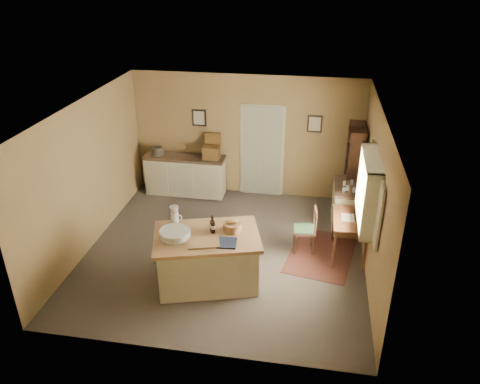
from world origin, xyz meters
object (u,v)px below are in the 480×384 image
object	(u,v)px
shelving_unit	(356,170)
desk_chair	(304,230)
writing_desk	(350,223)
right_cabinet	(347,206)
sideboard	(186,174)
work_island	(207,258)

from	to	relation	value
shelving_unit	desk_chair	bearing A→B (deg)	-119.26
writing_desk	desk_chair	distance (m)	0.83
desk_chair	shelving_unit	xyz separation A→B (m)	(0.94, 1.68, 0.51)
desk_chair	right_cabinet	size ratio (longest dim) A/B	0.85
sideboard	right_cabinet	size ratio (longest dim) A/B	1.80
right_cabinet	desk_chair	bearing A→B (deg)	-128.23
writing_desk	shelving_unit	size ratio (longest dim) A/B	0.52
writing_desk	work_island	bearing A→B (deg)	-152.57
desk_chair	right_cabinet	xyz separation A→B (m)	(0.79, 1.01, 0.03)
sideboard	right_cabinet	bearing A→B (deg)	-14.31
work_island	desk_chair	distance (m)	1.95
work_island	sideboard	size ratio (longest dim) A/B	1.06
writing_desk	shelving_unit	xyz separation A→B (m)	(0.15, 1.71, 0.27)
sideboard	writing_desk	xyz separation A→B (m)	(3.54, -1.94, 0.19)
sideboard	desk_chair	size ratio (longest dim) A/B	2.11
writing_desk	sideboard	bearing A→B (deg)	151.33
work_island	desk_chair	bearing A→B (deg)	22.87
writing_desk	shelving_unit	world-z (taller)	shelving_unit
desk_chair	shelving_unit	bearing A→B (deg)	54.59
work_island	right_cabinet	distance (m)	3.21
desk_chair	writing_desk	bearing A→B (deg)	-8.15
right_cabinet	shelving_unit	size ratio (longest dim) A/B	0.53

